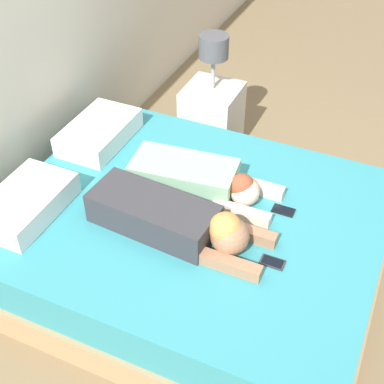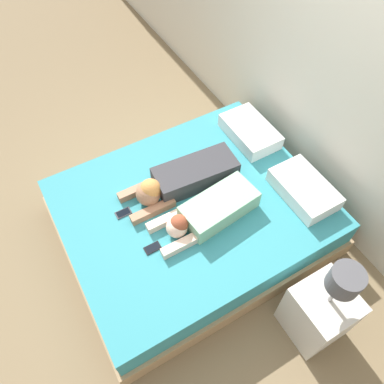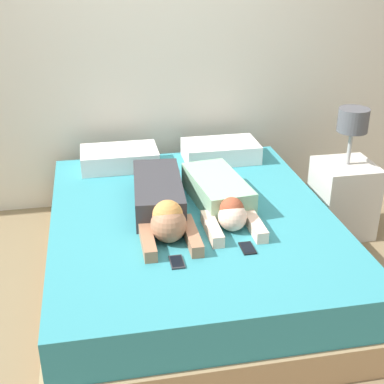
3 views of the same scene
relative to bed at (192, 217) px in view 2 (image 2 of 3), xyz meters
name	(u,v)px [view 2 (image 2 of 3)]	position (x,y,z in m)	size (l,w,h in m)	color
ground_plane	(192,230)	(0.00, 0.00, -0.23)	(12.00, 12.00, 0.00)	#7F6B4C
wall_back	(334,73)	(0.00, 1.25, 1.07)	(12.00, 0.06, 2.60)	beige
bed	(192,217)	(0.00, 0.00, 0.00)	(1.81, 2.20, 0.46)	tan
pillow_head_left	(250,132)	(-0.39, 0.86, 0.31)	(0.57, 0.35, 0.14)	white
pillow_head_right	(304,189)	(0.39, 0.86, 0.31)	(0.57, 0.35, 0.14)	white
person_left	(181,180)	(-0.19, 0.00, 0.33)	(0.35, 1.04, 0.24)	#333338
person_right	(208,212)	(0.20, 0.04, 0.32)	(0.37, 0.92, 0.20)	#8CBF99
cell_phone_left	(123,213)	(-0.19, -0.55, 0.24)	(0.07, 0.13, 0.01)	#2D2D33
cell_phone_right	(153,248)	(0.22, -0.48, 0.24)	(0.07, 0.13, 0.01)	black
nightstand	(320,311)	(1.23, 0.39, 0.10)	(0.41, 0.41, 0.97)	beige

